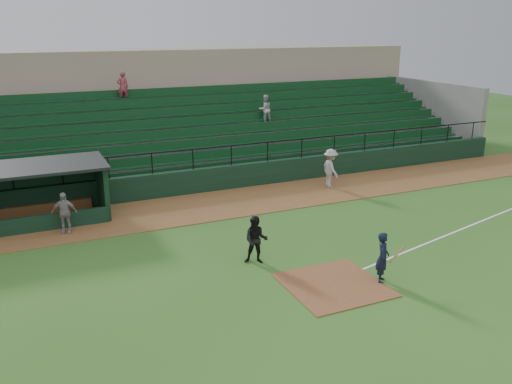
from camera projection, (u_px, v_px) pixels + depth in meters
name	position (u px, v px, depth m)	size (l,w,h in m)	color
ground	(318.00, 273.00, 17.84)	(90.00, 90.00, 0.00)	#2F5E1E
warning_track	(229.00, 203.00, 24.80)	(40.00, 4.00, 0.03)	brown
home_plate_dirt	(334.00, 285.00, 16.97)	(3.00, 3.00, 0.03)	brown
foul_line	(471.00, 226.00, 22.03)	(18.00, 0.09, 0.01)	white
stadium_structure	(176.00, 125.00, 31.48)	(38.00, 13.08, 6.40)	black
batter_at_plate	(383.00, 257.00, 16.99)	(1.13, 0.74, 1.68)	black
umpire	(256.00, 240.00, 18.34)	(0.82, 0.64, 1.70)	black
runner	(331.00, 168.00, 26.92)	(1.27, 0.73, 1.96)	#A8A29D
dugout_player_a	(64.00, 213.00, 21.00)	(0.97, 0.40, 1.66)	#9A9490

